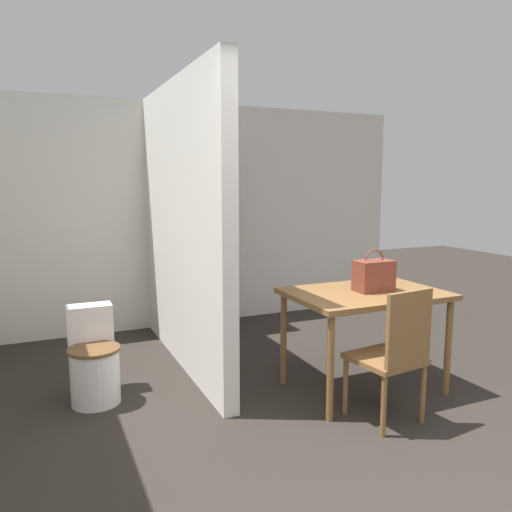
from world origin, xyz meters
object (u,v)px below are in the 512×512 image
handbag (374,275)px  wooden_cabinet (196,242)px  wooden_chair (394,352)px  toilet (94,362)px  dining_table (365,302)px

handbag → wooden_cabinet: bearing=109.4°
wooden_chair → wooden_cabinet: (-0.53, 2.70, 0.47)m
toilet → handbag: (2.03, -0.67, 0.62)m
dining_table → wooden_chair: wooden_chair is taller
wooden_chair → handbag: handbag is taller
dining_table → toilet: bearing=161.6°
dining_table → wooden_cabinet: wooden_cabinet is taller
wooden_cabinet → wooden_chair: bearing=-78.8°
dining_table → toilet: size_ratio=1.70×
wooden_chair → handbag: bearing=60.2°
wooden_chair → wooden_cabinet: size_ratio=0.49×
dining_table → wooden_cabinet: 2.27m
wooden_chair → toilet: wooden_chair is taller
toilet → handbag: size_ratio=2.12×
dining_table → wooden_chair: bearing=-106.3°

